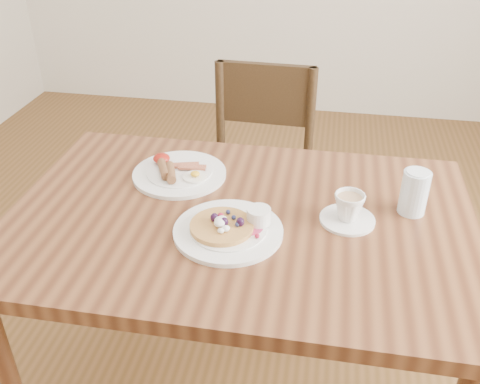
{
  "coord_description": "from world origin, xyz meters",
  "views": [
    {
      "loc": [
        0.2,
        -1.12,
        1.53
      ],
      "look_at": [
        0.0,
        0.0,
        0.82
      ],
      "focal_mm": 40.0,
      "sensor_mm": 36.0,
      "label": 1
    }
  ],
  "objects_px": {
    "dining_table": "(240,245)",
    "water_glass": "(414,192)",
    "breakfast_plate": "(178,172)",
    "teacup_saucer": "(348,210)",
    "chair_far": "(258,171)",
    "pancake_plate": "(230,228)"
  },
  "relations": [
    {
      "from": "dining_table",
      "to": "water_glass",
      "type": "xyz_separation_m",
      "value": [
        0.43,
        0.09,
        0.16
      ]
    },
    {
      "from": "breakfast_plate",
      "to": "water_glass",
      "type": "bearing_deg",
      "value": -6.5
    },
    {
      "from": "dining_table",
      "to": "teacup_saucer",
      "type": "relative_size",
      "value": 8.57
    },
    {
      "from": "dining_table",
      "to": "chair_far",
      "type": "relative_size",
      "value": 1.36
    },
    {
      "from": "teacup_saucer",
      "to": "water_glass",
      "type": "xyz_separation_m",
      "value": [
        0.16,
        0.07,
        0.02
      ]
    },
    {
      "from": "dining_table",
      "to": "pancake_plate",
      "type": "xyz_separation_m",
      "value": [
        -0.01,
        -0.08,
        0.11
      ]
    },
    {
      "from": "breakfast_plate",
      "to": "chair_far",
      "type": "bearing_deg",
      "value": 72.81
    },
    {
      "from": "dining_table",
      "to": "breakfast_plate",
      "type": "relative_size",
      "value": 4.44
    },
    {
      "from": "dining_table",
      "to": "water_glass",
      "type": "height_order",
      "value": "water_glass"
    },
    {
      "from": "chair_far",
      "to": "pancake_plate",
      "type": "distance_m",
      "value": 0.82
    },
    {
      "from": "pancake_plate",
      "to": "water_glass",
      "type": "distance_m",
      "value": 0.48
    },
    {
      "from": "breakfast_plate",
      "to": "water_glass",
      "type": "xyz_separation_m",
      "value": [
        0.65,
        -0.07,
        0.05
      ]
    },
    {
      "from": "teacup_saucer",
      "to": "water_glass",
      "type": "height_order",
      "value": "water_glass"
    },
    {
      "from": "dining_table",
      "to": "chair_far",
      "type": "xyz_separation_m",
      "value": [
        -0.05,
        0.69,
        -0.16
      ]
    },
    {
      "from": "teacup_saucer",
      "to": "dining_table",
      "type": "bearing_deg",
      "value": -175.35
    },
    {
      "from": "pancake_plate",
      "to": "breakfast_plate",
      "type": "relative_size",
      "value": 1.0
    },
    {
      "from": "pancake_plate",
      "to": "breakfast_plate",
      "type": "bearing_deg",
      "value": 129.26
    },
    {
      "from": "teacup_saucer",
      "to": "breakfast_plate",
      "type": "bearing_deg",
      "value": 163.29
    },
    {
      "from": "dining_table",
      "to": "water_glass",
      "type": "bearing_deg",
      "value": 12.21
    },
    {
      "from": "pancake_plate",
      "to": "teacup_saucer",
      "type": "bearing_deg",
      "value": 19.77
    },
    {
      "from": "chair_far",
      "to": "water_glass",
      "type": "height_order",
      "value": "chair_far"
    },
    {
      "from": "water_glass",
      "to": "teacup_saucer",
      "type": "bearing_deg",
      "value": -156.11
    }
  ]
}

